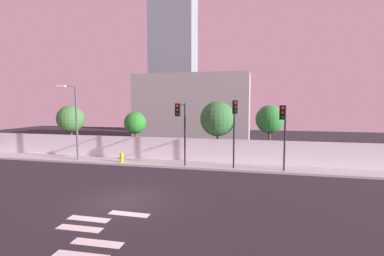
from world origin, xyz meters
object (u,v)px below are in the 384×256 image
(traffic_light_right, at_px, (181,121))
(roadside_tree_rightmost, at_px, (270,120))
(traffic_light_left, at_px, (283,124))
(fire_hydrant, at_px, (122,157))
(roadside_tree_midright, at_px, (217,119))
(roadside_tree_leftmost, at_px, (71,119))
(roadside_tree_midleft, at_px, (135,123))
(street_lamp_curbside, at_px, (74,115))
(traffic_light_center, at_px, (234,120))

(traffic_light_right, bearing_deg, roadside_tree_rightmost, 28.43)
(traffic_light_left, xyz_separation_m, roadside_tree_rightmost, (-0.70, 3.60, 0.06))
(traffic_light_right, xyz_separation_m, roadside_tree_rightmost, (6.26, 3.39, -0.01))
(fire_hydrant, height_order, roadside_tree_midright, roadside_tree_midright)
(roadside_tree_leftmost, height_order, roadside_tree_midleft, roadside_tree_leftmost)
(traffic_light_right, relative_size, roadside_tree_leftmost, 1.00)
(traffic_light_right, xyz_separation_m, roadside_tree_midleft, (-5.09, 3.39, -0.45))
(roadside_tree_leftmost, bearing_deg, traffic_light_right, -16.38)
(roadside_tree_midleft, height_order, roadside_tree_rightmost, roadside_tree_rightmost)
(traffic_light_right, distance_m, street_lamp_curbside, 8.99)
(fire_hydrant, relative_size, roadside_tree_rightmost, 0.17)
(roadside_tree_midleft, relative_size, roadside_tree_rightmost, 0.87)
(roadside_tree_midright, xyz_separation_m, roadside_tree_rightmost, (4.11, 0.00, -0.01))
(roadside_tree_midleft, xyz_separation_m, roadside_tree_midright, (7.24, -0.00, 0.45))
(traffic_light_left, relative_size, roadside_tree_rightmost, 0.97)
(traffic_light_center, xyz_separation_m, roadside_tree_rightmost, (2.48, 3.29, -0.14))
(roadside_tree_midright, height_order, roadside_tree_rightmost, roadside_tree_midright)
(street_lamp_curbside, bearing_deg, roadside_tree_midleft, 37.35)
(traffic_light_left, height_order, roadside_tree_leftmost, traffic_light_left)
(roadside_tree_leftmost, xyz_separation_m, roadside_tree_rightmost, (17.79, 0.00, 0.17))
(traffic_light_center, xyz_separation_m, roadside_tree_leftmost, (-15.31, 3.29, -0.31))
(traffic_light_center, relative_size, roadside_tree_midright, 0.97)
(roadside_tree_rightmost, bearing_deg, roadside_tree_leftmost, 180.00)
(roadside_tree_rightmost, bearing_deg, roadside_tree_midright, 180.00)
(roadside_tree_leftmost, bearing_deg, roadside_tree_rightmost, 0.00)
(roadside_tree_midleft, height_order, roadside_tree_midright, roadside_tree_midright)
(traffic_light_center, height_order, roadside_tree_leftmost, traffic_light_center)
(traffic_light_right, bearing_deg, traffic_light_left, -1.73)
(traffic_light_center, bearing_deg, fire_hydrant, 176.54)
(traffic_light_right, relative_size, fire_hydrant, 5.94)
(roadside_tree_midright, bearing_deg, roadside_tree_rightmost, 0.00)
(roadside_tree_midleft, distance_m, roadside_tree_midright, 7.26)
(fire_hydrant, height_order, roadside_tree_rightmost, roadside_tree_rightmost)
(street_lamp_curbside, distance_m, roadside_tree_leftmost, 3.94)
(traffic_light_right, height_order, fire_hydrant, traffic_light_right)
(traffic_light_right, distance_m, roadside_tree_midleft, 6.13)
(traffic_light_left, bearing_deg, roadside_tree_midleft, 163.38)
(roadside_tree_midleft, relative_size, roadside_tree_midright, 0.82)
(roadside_tree_midright, distance_m, roadside_tree_rightmost, 4.11)
(street_lamp_curbside, bearing_deg, traffic_light_right, -2.72)
(traffic_light_left, xyz_separation_m, fire_hydrant, (-11.97, 0.84, -2.87))
(traffic_light_right, distance_m, roadside_tree_rightmost, 7.12)
(traffic_light_left, bearing_deg, roadside_tree_rightmost, 101.07)
(traffic_light_right, height_order, roadside_tree_midleft, traffic_light_right)
(traffic_light_center, relative_size, roadside_tree_midleft, 1.19)
(street_lamp_curbside, height_order, roadside_tree_rightmost, street_lamp_curbside)
(roadside_tree_midright, bearing_deg, roadside_tree_midleft, 180.00)
(street_lamp_curbside, relative_size, roadside_tree_midleft, 1.49)
(fire_hydrant, bearing_deg, roadside_tree_leftmost, 157.09)
(street_lamp_curbside, bearing_deg, traffic_light_left, -2.29)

